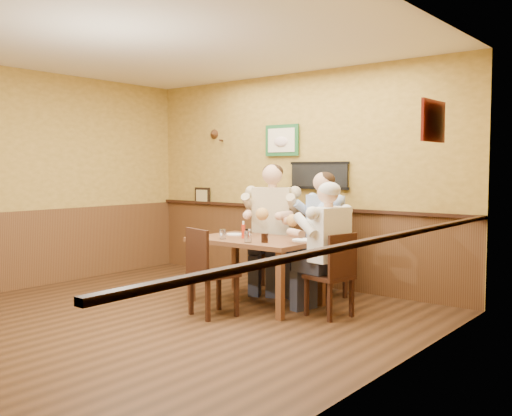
{
  "coord_description": "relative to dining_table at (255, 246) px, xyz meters",
  "views": [
    {
      "loc": [
        4.38,
        -3.77,
        1.54
      ],
      "look_at": [
        0.4,
        1.16,
        1.1
      ],
      "focal_mm": 40.0,
      "sensor_mm": 36.0,
      "label": 1
    }
  ],
  "objects": [
    {
      "name": "room",
      "position": [
        -0.21,
        -1.04,
        1.03
      ],
      "size": [
        5.02,
        5.03,
        2.81
      ],
      "color": "black",
      "rests_on": "ground"
    },
    {
      "name": "dining_table",
      "position": [
        0.0,
        0.0,
        0.0
      ],
      "size": [
        1.4,
        0.9,
        0.75
      ],
      "color": "brown",
      "rests_on": "ground"
    },
    {
      "name": "chair_back_left",
      "position": [
        -0.31,
        0.74,
        -0.16
      ],
      "size": [
        0.6,
        0.6,
        1.0
      ],
      "primitive_type": null,
      "rotation": [
        0.0,
        0.0,
        0.38
      ],
      "color": "#321A10",
      "rests_on": "ground"
    },
    {
      "name": "chair_back_right",
      "position": [
        0.42,
        0.8,
        -0.19
      ],
      "size": [
        0.57,
        0.57,
        0.94
      ],
      "primitive_type": null,
      "rotation": [
        0.0,
        0.0,
        -0.4
      ],
      "color": "#321A10",
      "rests_on": "ground"
    },
    {
      "name": "chair_right_end",
      "position": [
        0.95,
        0.05,
        -0.22
      ],
      "size": [
        0.48,
        0.48,
        0.88
      ],
      "primitive_type": null,
      "rotation": [
        0.0,
        0.0,
        -1.78
      ],
      "color": "#321A10",
      "rests_on": "ground"
    },
    {
      "name": "chair_near_side",
      "position": [
        -0.01,
        -0.68,
        -0.2
      ],
      "size": [
        0.53,
        0.53,
        0.93
      ],
      "primitive_type": null,
      "rotation": [
        0.0,
        0.0,
        2.87
      ],
      "color": "#321A10",
      "rests_on": "ground"
    },
    {
      "name": "diner_tan_shirt",
      "position": [
        -0.31,
        0.74,
        0.06
      ],
      "size": [
        0.86,
        0.86,
        1.43
      ],
      "primitive_type": null,
      "rotation": [
        0.0,
        0.0,
        0.38
      ],
      "color": "beige",
      "rests_on": "ground"
    },
    {
      "name": "diner_blue_polo",
      "position": [
        0.42,
        0.8,
        0.01
      ],
      "size": [
        0.81,
        0.81,
        1.35
      ],
      "primitive_type": null,
      "rotation": [
        0.0,
        0.0,
        -0.4
      ],
      "color": "#8EA8D5",
      "rests_on": "ground"
    },
    {
      "name": "diner_white_elder",
      "position": [
        0.95,
        0.05,
        -0.03
      ],
      "size": [
        0.69,
        0.69,
        1.26
      ],
      "primitive_type": null,
      "rotation": [
        0.0,
        0.0,
        -1.78
      ],
      "color": "white",
      "rests_on": "ground"
    },
    {
      "name": "water_glass_left",
      "position": [
        -0.25,
        -0.27,
        0.15
      ],
      "size": [
        0.09,
        0.09,
        0.11
      ],
      "primitive_type": "cylinder",
      "rotation": [
        0.0,
        0.0,
        0.32
      ],
      "color": "silver",
      "rests_on": "dining_table"
    },
    {
      "name": "water_glass_mid",
      "position": [
        0.16,
        -0.32,
        0.15
      ],
      "size": [
        0.1,
        0.1,
        0.12
      ],
      "primitive_type": "cylinder",
      "rotation": [
        0.0,
        0.0,
        -0.26
      ],
      "color": "silver",
      "rests_on": "dining_table"
    },
    {
      "name": "cola_tumbler",
      "position": [
        0.31,
        -0.22,
        0.14
      ],
      "size": [
        0.08,
        0.08,
        0.1
      ],
      "primitive_type": "cylinder",
      "rotation": [
        0.0,
        0.0,
        0.11
      ],
      "color": "black",
      "rests_on": "dining_table"
    },
    {
      "name": "hot_sauce_bottle",
      "position": [
        -0.12,
        -0.07,
        0.18
      ],
      "size": [
        0.05,
        0.05,
        0.18
      ],
      "primitive_type": "cylinder",
      "rotation": [
        0.0,
        0.0,
        -0.14
      ],
      "color": "red",
      "rests_on": "dining_table"
    },
    {
      "name": "salt_shaker",
      "position": [
        -0.13,
        0.04,
        0.14
      ],
      "size": [
        0.05,
        0.05,
        0.09
      ],
      "primitive_type": "cylinder",
      "rotation": [
        0.0,
        0.0,
        -0.28
      ],
      "color": "silver",
      "rests_on": "dining_table"
    },
    {
      "name": "pepper_shaker",
      "position": [
        -0.13,
        0.01,
        0.14
      ],
      "size": [
        0.05,
        0.05,
        0.1
      ],
      "primitive_type": "cylinder",
      "rotation": [
        0.0,
        0.0,
        -0.22
      ],
      "color": "black",
      "rests_on": "dining_table"
    },
    {
      "name": "plate_far_left",
      "position": [
        -0.4,
        0.12,
        0.1
      ],
      "size": [
        0.27,
        0.27,
        0.01
      ],
      "primitive_type": "cylinder",
      "rotation": [
        0.0,
        0.0,
        0.38
      ],
      "color": "white",
      "rests_on": "dining_table"
    },
    {
      "name": "plate_far_right",
      "position": [
        0.56,
        0.16,
        0.1
      ],
      "size": [
        0.3,
        0.3,
        0.02
      ],
      "primitive_type": "cylinder",
      "rotation": [
        0.0,
        0.0,
        -0.12
      ],
      "color": "white",
      "rests_on": "dining_table"
    }
  ]
}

